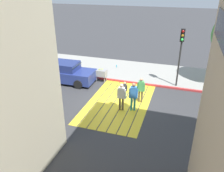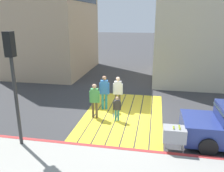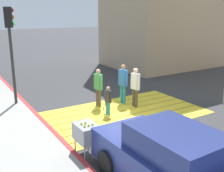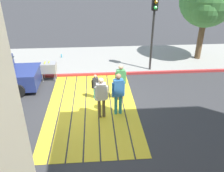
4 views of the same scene
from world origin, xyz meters
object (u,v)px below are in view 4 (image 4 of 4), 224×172
at_px(street_tree, 207,1).
at_px(tennis_ball_cart, 48,68).
at_px(traffic_light_corner, 154,18).
at_px(pedestrian_adult_lead, 118,91).
at_px(pedestrian_adult_trailing, 121,80).
at_px(water_bottle, 62,56).
at_px(pedestrian_adult_side, 101,95).
at_px(pedestrian_child_with_racket, 96,85).

distance_m(street_tree, tennis_ball_cart, 9.71).
xyz_separation_m(traffic_light_corner, pedestrian_adult_lead, (4.17, -2.26, -1.99)).
bearing_deg(pedestrian_adult_trailing, water_bottle, -148.89).
height_order(water_bottle, pedestrian_adult_side, pedestrian_adult_side).
bearing_deg(pedestrian_adult_lead, street_tree, 134.93).
height_order(street_tree, pedestrian_adult_lead, street_tree).
relative_size(street_tree, pedestrian_child_with_racket, 4.44).
height_order(pedestrian_adult_lead, pedestrian_adult_side, pedestrian_adult_lead).
distance_m(pedestrian_adult_side, pedestrian_child_with_racket, 1.55).
relative_size(water_bottle, pedestrian_adult_trailing, 0.13).
bearing_deg(traffic_light_corner, pedestrian_adult_trailing, -34.01).
bearing_deg(pedestrian_child_with_racket, traffic_light_corner, 132.33).
height_order(tennis_ball_cart, pedestrian_adult_side, pedestrian_adult_side).
bearing_deg(pedestrian_child_with_racket, pedestrian_adult_trailing, 81.20).
bearing_deg(water_bottle, traffic_light_corner, 66.01).
bearing_deg(water_bottle, pedestrian_adult_trailing, 31.11).
bearing_deg(pedestrian_adult_trailing, pedestrian_child_with_racket, -98.80).
distance_m(traffic_light_corner, pedestrian_child_with_racket, 4.86).
bearing_deg(street_tree, pedestrian_adult_lead, -45.07).
relative_size(water_bottle, pedestrian_child_with_racket, 0.18).
bearing_deg(traffic_light_corner, pedestrian_child_with_racket, -47.67).
xyz_separation_m(tennis_ball_cart, pedestrian_adult_side, (3.68, 2.64, 0.31)).
bearing_deg(pedestrian_child_with_racket, pedestrian_adult_lead, 33.69).
relative_size(traffic_light_corner, pedestrian_adult_lead, 2.35).
height_order(tennis_ball_cart, pedestrian_adult_lead, pedestrian_adult_lead).
xyz_separation_m(tennis_ball_cart, pedestrian_adult_lead, (3.49, 3.32, 0.35)).
bearing_deg(pedestrian_adult_lead, traffic_light_corner, 151.53).
relative_size(street_tree, pedestrian_adult_lead, 2.95).
height_order(traffic_light_corner, water_bottle, traffic_light_corner).
relative_size(traffic_light_corner, pedestrian_child_with_racket, 3.54).
distance_m(street_tree, pedestrian_child_with_racket, 8.40).
height_order(water_bottle, pedestrian_adult_trailing, pedestrian_adult_trailing).
bearing_deg(pedestrian_adult_trailing, street_tree, 129.63).
height_order(tennis_ball_cart, pedestrian_child_with_racket, pedestrian_child_with_racket).
bearing_deg(tennis_ball_cart, traffic_light_corner, 96.93).
bearing_deg(street_tree, water_bottle, -95.68).
bearing_deg(tennis_ball_cart, water_bottle, 174.51).
xyz_separation_m(tennis_ball_cart, pedestrian_child_with_racket, (2.18, 2.44, -0.03)).
bearing_deg(water_bottle, tennis_ball_cart, -5.49).
relative_size(pedestrian_adult_lead, pedestrian_adult_side, 1.04).
bearing_deg(pedestrian_adult_lead, pedestrian_adult_side, -74.94).
distance_m(street_tree, pedestrian_adult_side, 9.02).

